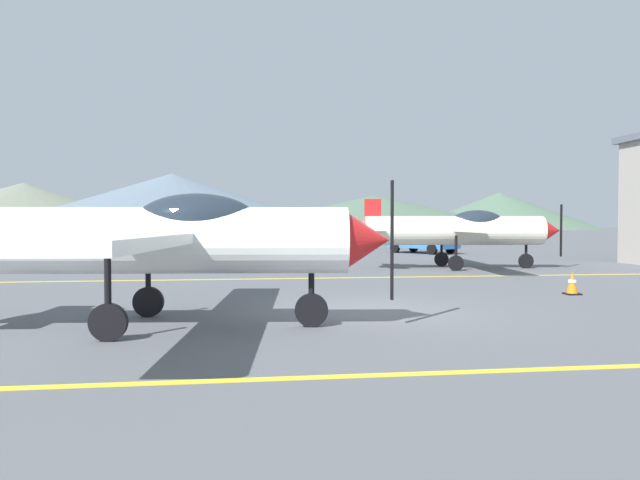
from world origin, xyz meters
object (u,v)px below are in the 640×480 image
Objects in this scene: airplane_far at (261,228)px; car_sedan at (422,239)px; airplane_mid at (461,229)px; traffic_cone_front at (572,283)px; airplane_near at (160,238)px.

airplane_far reaches higher than car_sedan.
car_sedan is (2.08, 11.71, -0.74)m from airplane_mid.
car_sedan is at bearing 17.58° from airplane_far.
traffic_cone_front is at bearing -92.55° from airplane_mid.
airplane_near is 1.00× the size of airplane_mid.
airplane_mid is 15.97× the size of traffic_cone_front.
airplane_far is 18.78m from traffic_cone_front.
airplane_near is 15.97× the size of traffic_cone_front.
airplane_mid is at bearing 49.60° from airplane_near.
airplane_mid is 11.61m from airplane_far.
airplane_mid reaches higher than car_sedan.
airplane_near is 26.77m from car_sedan.
airplane_near is 1.00× the size of airplane_far.
airplane_near is 20.76m from airplane_far.
airplane_mid is (10.25, 12.04, 0.00)m from airplane_near.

